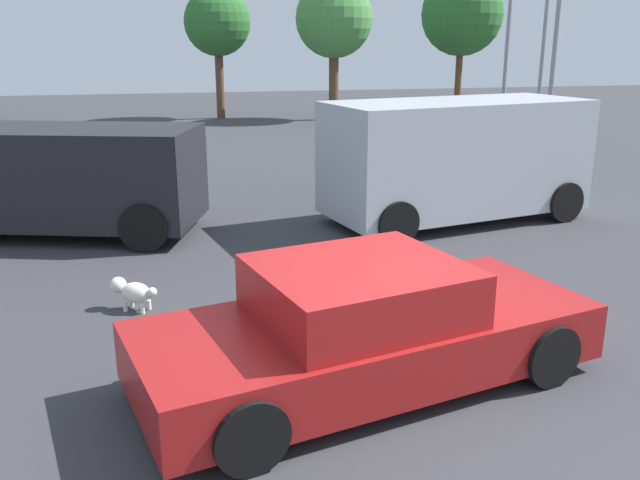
# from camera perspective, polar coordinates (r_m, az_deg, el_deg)

# --- Properties ---
(ground_plane) EXTENTS (80.00, 80.00, 0.00)m
(ground_plane) POSITION_cam_1_polar(r_m,az_deg,el_deg) (6.90, 6.42, -12.02)
(ground_plane) COLOR #38383D
(sedan_foreground) EXTENTS (4.84, 2.80, 1.25)m
(sedan_foreground) POSITION_cam_1_polar(r_m,az_deg,el_deg) (6.66, 3.85, -7.49)
(sedan_foreground) COLOR maroon
(sedan_foreground) RESTS_ON ground_plane
(dog) EXTENTS (0.59, 0.46, 0.41)m
(dog) POSITION_cam_1_polar(r_m,az_deg,el_deg) (8.83, -15.65, -4.21)
(dog) COLOR white
(dog) RESTS_ON ground_plane
(van_white) EXTENTS (5.15, 2.97, 2.24)m
(van_white) POSITION_cam_1_polar(r_m,az_deg,el_deg) (12.81, 11.44, 6.91)
(van_white) COLOR #B2B7C1
(van_white) RESTS_ON ground_plane
(suv_dark) EXTENTS (5.22, 3.37, 1.87)m
(suv_dark) POSITION_cam_1_polar(r_m,az_deg,el_deg) (12.58, -21.49, 5.07)
(suv_dark) COLOR black
(suv_dark) RESTS_ON ground_plane
(pedestrian) EXTENTS (0.52, 0.39, 1.62)m
(pedestrian) POSITION_cam_1_polar(r_m,az_deg,el_deg) (14.71, -23.35, 6.11)
(pedestrian) COLOR black
(pedestrian) RESTS_ON ground_plane
(light_post_mid) EXTENTS (0.44, 0.44, 6.33)m
(light_post_mid) POSITION_cam_1_polar(r_m,az_deg,el_deg) (25.02, 15.82, 18.31)
(light_post_mid) COLOR gray
(light_post_mid) RESTS_ON ground_plane
(light_post_far) EXTENTS (0.44, 0.44, 6.38)m
(light_post_far) POSITION_cam_1_polar(r_m,az_deg,el_deg) (21.08, 19.65, 18.52)
(light_post_far) COLOR gray
(light_post_far) RESTS_ON ground_plane
(tree_back_center) EXTENTS (3.22, 3.22, 5.77)m
(tree_back_center) POSITION_cam_1_polar(r_m,az_deg,el_deg) (29.37, 1.20, 18.21)
(tree_back_center) COLOR brown
(tree_back_center) RESTS_ON ground_plane
(tree_back_right) EXTENTS (2.82, 2.82, 5.45)m
(tree_back_right) POSITION_cam_1_polar(r_m,az_deg,el_deg) (30.16, -8.70, 17.74)
(tree_back_right) COLOR brown
(tree_back_right) RESTS_ON ground_plane
(tree_far_right) EXTENTS (3.64, 3.64, 6.24)m
(tree_far_right) POSITION_cam_1_polar(r_m,az_deg,el_deg) (32.30, 11.96, 18.21)
(tree_far_right) COLOR brown
(tree_far_right) RESTS_ON ground_plane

